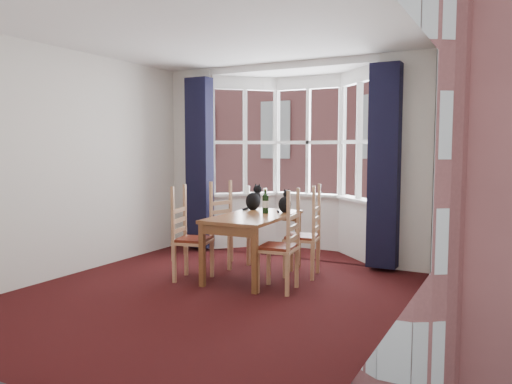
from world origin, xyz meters
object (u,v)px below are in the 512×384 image
Objects in this scene: cat_right at (285,203)px; wine_bottle at (265,202)px; candle_tall at (248,190)px; dining_table at (254,222)px; chair_right_far at (309,239)px; chair_left_near at (186,241)px; chair_right_near at (286,249)px; candle_short at (259,190)px; cat_left at (254,200)px; chair_left_far at (226,230)px; candle_extra at (265,191)px.

cat_right is 0.28m from wine_bottle.
cat_right reaches higher than candle_tall.
dining_table is 1.60× the size of chair_right_far.
chair_right_near is (1.27, 0.10, 0.00)m from chair_left_near.
chair_right_near is 9.21× the size of candle_short.
dining_table is 1.60× the size of chair_right_near.
cat_left is at bearing 171.17° from chair_right_far.
cat_left is at bearing 12.11° from chair_left_far.
wine_bottle is at bearing 45.50° from chair_left_near.
chair_right_far is at bearing -15.54° from cat_right.
chair_right_near is at bearing -57.73° from candle_extra.
candle_tall is 0.29m from candle_extra.
chair_left_far is at bearing 166.96° from wine_bottle.
cat_left reaches higher than chair_left_far.
chair_left_near is 1.00× the size of chair_left_far.
cat_left is (0.41, 0.96, 0.43)m from chair_left_near.
chair_right_far is at bearing -38.80° from candle_tall.
candle_extra is (-0.03, 1.24, 0.44)m from chair_left_far.
cat_left is 3.58× the size of candle_short.
candle_short is at bearing 95.68° from chair_left_far.
chair_left_far is at bearing -88.78° from candle_extra.
chair_left_far is at bearing 148.15° from chair_right_near.
candle_tall is (-1.56, 1.97, 0.46)m from chair_right_near.
chair_left_near is 9.21× the size of candle_short.
candle_tall reaches higher than candle_short.
chair_left_near is 2.15m from candle_short.
dining_table is 1.60× the size of chair_left_near.
cat_left is (-0.24, 0.46, 0.23)m from dining_table.
chair_left_far is 1.32m from candle_extra.
chair_right_near is 2.99× the size of cat_right.
cat_left is at bearing -57.83° from candle_tall.
candle_extra is (0.28, 0.05, -0.01)m from candle_tall.
cat_right is at bearing 51.23° from wine_bottle.
candle_extra is at bearing 112.19° from dining_table.
candle_short is at bearing 130.09° from cat_right.
dining_table is at bearing -67.81° from candle_extra.
cat_left reaches higher than chair_left_near.
chair_left_near is 2.17m from candle_extra.
candle_short is (-0.98, 1.17, 0.04)m from cat_right.
cat_right is at bearing -53.22° from candle_extra.
wine_bottle is at bearing -168.52° from chair_right_far.
wine_bottle is (-0.55, -0.11, 0.43)m from chair_right_far.
wine_bottle is at bearing -59.67° from candle_short.
wine_bottle reaches higher than candle_extra.
cat_left is 0.38m from wine_bottle.
chair_right_near is 1.00× the size of chair_right_far.
chair_left_near is at bearing -133.26° from cat_right.
dining_table is 0.76m from chair_left_far.
candle_tall is 1.16× the size of candle_short.
cat_right is 3.54× the size of candle_extra.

